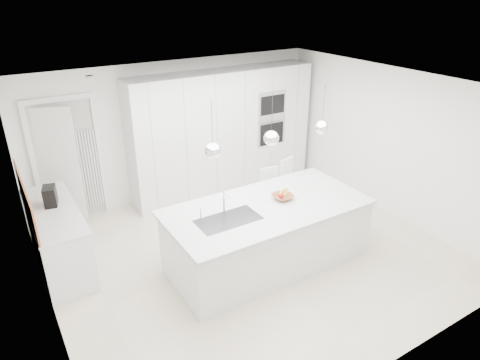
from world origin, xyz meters
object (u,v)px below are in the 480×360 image
island_base (268,236)px  fruit_bowl (283,197)px  espresso_machine (50,196)px  bar_stool_right (291,188)px  bar_stool_left (273,198)px

island_base → fruit_bowl: fruit_bowl is taller
espresso_machine → bar_stool_right: (3.69, -0.67, -0.54)m
bar_stool_right → espresso_machine: bearing=156.3°
island_base → bar_stool_right: size_ratio=2.83×
island_base → bar_stool_left: 1.08m
island_base → bar_stool_right: (1.16, 0.98, 0.06)m
island_base → fruit_bowl: (0.30, 0.10, 0.51)m
island_base → fruit_bowl: 0.60m
bar_stool_left → bar_stool_right: size_ratio=0.99×
espresso_machine → bar_stool_left: (3.21, -0.80, -0.55)m
bar_stool_right → fruit_bowl: bearing=-147.5°
fruit_bowl → espresso_machine: bearing=151.4°
fruit_bowl → bar_stool_right: (0.85, 0.88, -0.44)m
espresso_machine → bar_stool_left: size_ratio=0.28×
bar_stool_right → bar_stool_left: bearing=-177.5°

